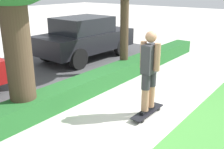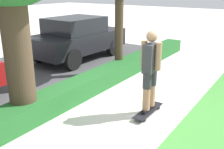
{
  "view_description": "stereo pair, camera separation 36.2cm",
  "coord_description": "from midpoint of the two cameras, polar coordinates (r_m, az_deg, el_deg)",
  "views": [
    {
      "loc": [
        -4.31,
        -2.84,
        2.69
      ],
      "look_at": [
        0.09,
        0.6,
        0.8
      ],
      "focal_mm": 42.0,
      "sensor_mm": 36.0,
      "label": 1
    },
    {
      "loc": [
        -4.52,
        -2.55,
        2.69
      ],
      "look_at": [
        0.09,
        0.6,
        0.8
      ],
      "focal_mm": 42.0,
      "sensor_mm": 36.0,
      "label": 2
    }
  ],
  "objects": [
    {
      "name": "hedge_row",
      "position": [
        6.63,
        -9.22,
        -3.3
      ],
      "size": [
        12.83,
        0.6,
        0.46
      ],
      "color": "#236028",
      "rests_on": "ground_plane"
    },
    {
      "name": "street_asphalt",
      "position": [
        8.62,
        -21.87,
        -0.85
      ],
      "size": [
        12.83,
        5.0,
        0.01
      ],
      "color": "#474749",
      "rests_on": "ground_plane"
    },
    {
      "name": "skater_person",
      "position": [
        5.5,
        6.48,
        1.05
      ],
      "size": [
        0.51,
        0.45,
        1.75
      ],
      "color": "black",
      "rests_on": "skateboard"
    },
    {
      "name": "ground_plane",
      "position": [
        5.83,
        2.6,
        -8.78
      ],
      "size": [
        60.0,
        60.0,
        0.0
      ],
      "primitive_type": "plane",
      "color": "beige"
    },
    {
      "name": "skateboard",
      "position": [
        5.86,
        6.14,
        -7.88
      ],
      "size": [
        1.02,
        0.24,
        0.1
      ],
      "color": "black",
      "rests_on": "ground_plane"
    },
    {
      "name": "parked_car_middle",
      "position": [
        10.15,
        -8.63,
        7.96
      ],
      "size": [
        3.95,
        1.9,
        1.6
      ],
      "rotation": [
        0.0,
        0.0,
        -0.03
      ],
      "color": "black",
      "rests_on": "ground_plane"
    }
  ]
}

